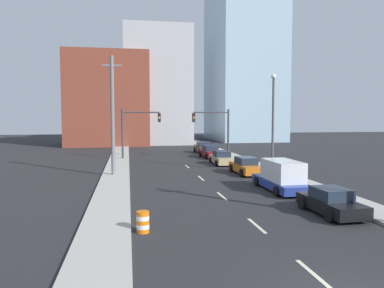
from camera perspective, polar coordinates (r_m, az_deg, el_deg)
The scene contains 21 objects.
sidewalk_left at distance 53.56m, azimuth -10.84°, elevation -1.19°, with size 2.30×88.74×0.15m.
sidewalk_right at distance 55.07m, azimuth 3.80°, elevation -0.98°, with size 2.30×88.74×0.15m.
lane_stripe_at_2m at distance 13.43m, azimuth 18.05°, elevation -18.31°, with size 0.16×2.40×0.01m, color beige.
lane_stripe_at_7m at distance 18.15m, azimuth 9.83°, elevation -12.15°, with size 0.16×2.40×0.01m, color beige.
lane_stripe_at_14m at distance 24.25m, azimuth 4.59°, elevation -7.91°, with size 0.16×2.40×0.01m, color beige.
lane_stripe_at_21m at distance 30.95m, azimuth 1.37°, elevation -5.23°, with size 0.16×2.40×0.01m, color beige.
lane_stripe_at_28m at distance 38.11m, azimuth -0.76°, elevation -3.43°, with size 0.16×2.40×0.01m, color beige.
building_brick_left at distance 70.24m, azimuth -12.58°, elevation 6.53°, with size 14.00×16.00×15.99m.
building_office_center at distance 74.49m, azimuth -5.64°, elevation 8.42°, with size 12.00×20.00×21.02m.
building_glass_right at distance 83.15m, azimuth 7.81°, elevation 14.39°, with size 13.00×20.00×39.52m.
traffic_signal_left at distance 44.61m, azimuth -8.83°, elevation 2.67°, with size 4.62×0.35×5.96m.
traffic_signal_right at distance 45.90m, azimuth 3.92°, elevation 2.75°, with size 4.62×0.35×5.96m.
utility_pole_left_mid at distance 32.22m, azimuth -12.01°, elevation 4.32°, with size 1.60×0.32×10.13m.
traffic_barrel at distance 16.90m, azimuth -7.49°, elevation -11.70°, with size 0.56×0.56×0.95m.
street_lamp at distance 33.63m, azimuth 12.24°, elevation 4.08°, with size 0.44×0.44×8.77m.
sedan_black at distance 20.99m, azimuth 20.42°, elevation -8.31°, with size 2.18×4.33×1.39m.
box_truck_blue at distance 26.45m, azimuth 13.50°, elevation -4.81°, with size 2.39×5.89×2.10m.
sedan_orange at distance 33.51m, azimuth 8.22°, elevation -3.37°, with size 2.11×4.78×1.49m.
sedan_tan at distance 39.75m, azimuth 4.53°, elevation -2.17°, with size 2.02×4.61×1.44m.
sedan_maroon at distance 46.02m, azimuth 2.78°, elevation -1.23°, with size 2.22×4.79×1.53m.
sedan_brown at distance 52.01m, azimuth 1.81°, elevation -0.60°, with size 2.32×4.68×1.53m.
Camera 1 is at (-5.89, -8.94, 5.12)m, focal length 35.00 mm.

